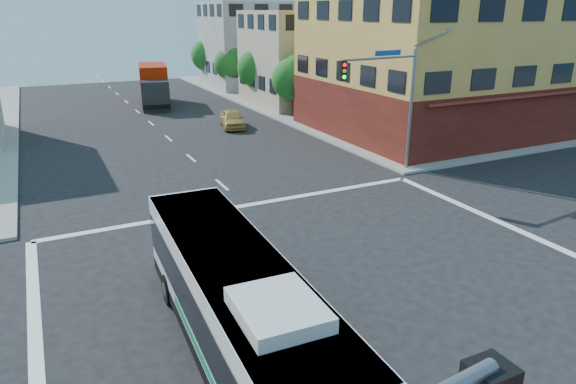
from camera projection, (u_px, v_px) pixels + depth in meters
name	position (u px, v px, depth m)	size (l,w,h in m)	color
ground	(352.00, 298.00, 17.01)	(120.00, 120.00, 0.00)	black
sidewalk_ne	(439.00, 89.00, 61.13)	(50.00, 50.00, 0.15)	gray
corner_building_ne	(444.00, 54.00, 38.98)	(18.10, 15.44, 14.00)	gold
building_east_near	(312.00, 58.00, 51.29)	(12.06, 10.06, 9.00)	tan
building_east_far	(257.00, 45.00, 62.96)	(12.06, 10.06, 10.00)	#ACACA6
signal_mast_ne	(390.00, 88.00, 28.10)	(7.91, 1.13, 8.07)	slate
street_tree_a	(294.00, 76.00, 44.37)	(3.60, 3.60, 5.53)	#3A2315
street_tree_b	(257.00, 66.00, 51.08)	(3.80, 3.80, 5.79)	#3A2315
street_tree_c	(230.00, 62.00, 57.94)	(3.40, 3.40, 5.29)	#3A2315
street_tree_d	(208.00, 53.00, 64.56)	(4.00, 4.00, 6.03)	#3A2315
transit_bus	(237.00, 306.00, 13.50)	(2.86, 11.44, 3.36)	black
box_truck	(154.00, 86.00, 50.76)	(4.01, 8.94, 3.88)	#222226
parked_car	(232.00, 119.00, 41.43)	(1.71, 4.24, 1.45)	tan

